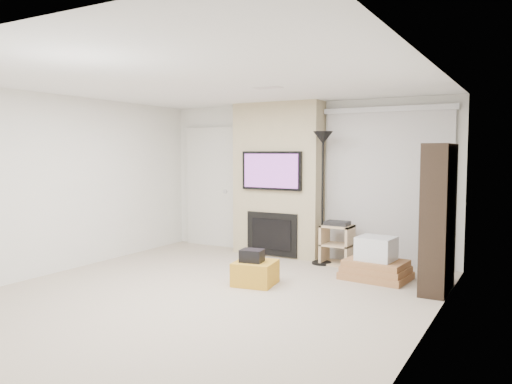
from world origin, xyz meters
The scene contains 15 objects.
floor centered at (0.00, 0.00, 0.00)m, with size 5.00×5.50×0.00m, color #BEAD97.
ceiling centered at (0.00, 0.00, 2.50)m, with size 5.00×5.50×0.00m, color white.
wall_back centered at (0.00, 2.75, 1.25)m, with size 5.00×2.50×0.00m, color white.
wall_left centered at (-2.50, 0.00, 1.25)m, with size 5.50×2.50×0.00m, color white.
wall_right centered at (2.50, 0.00, 1.25)m, with size 5.50×2.50×0.00m, color white.
hvac_vent centered at (0.40, 0.80, 2.50)m, with size 0.35×0.18×0.01m, color silver.
ottoman centered at (0.26, 0.73, 0.15)m, with size 0.50×0.50×0.30m, color gold.
black_bag centered at (0.23, 0.69, 0.38)m, with size 0.28×0.22×0.16m, color black.
fireplace_wall centered at (-0.35, 2.54, 1.24)m, with size 1.50×0.47×2.50m.
entry_door centered at (-1.80, 2.71, 1.05)m, with size 1.02×0.11×2.14m.
vertical_blinds centered at (1.40, 2.70, 1.27)m, with size 1.98×0.10×2.37m.
floor_lamp centered at (0.56, 2.24, 1.58)m, with size 0.30×0.30×2.01m.
av_stand centered at (0.76, 2.34, 0.35)m, with size 0.45×0.38×0.66m.
box_stack centered at (1.53, 1.76, 0.22)m, with size 0.91×0.72×0.57m.
bookshelf centered at (2.34, 1.55, 0.90)m, with size 0.30×0.80×1.80m.
Camera 1 is at (3.38, -4.74, 1.70)m, focal length 35.00 mm.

